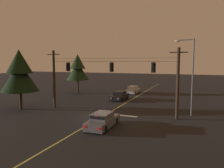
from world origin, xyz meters
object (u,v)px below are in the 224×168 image
(car_oncoming_trailing, at_px, (133,90))
(traffic_light_leftmost, at_px, (68,67))
(traffic_light_centre, at_px, (153,67))
(tree_verge_far, at_px, (20,73))
(car_waiting_near_lane, at_px, (103,121))
(traffic_light_left_inner, at_px, (111,67))
(tree_verge_near, at_px, (78,68))
(car_oncoming_lead, at_px, (120,96))
(street_lamp_corner, at_px, (190,70))

(car_oncoming_trailing, bearing_deg, traffic_light_leftmost, -103.47)
(traffic_light_centre, distance_m, tree_verge_far, 16.43)
(car_waiting_near_lane, height_order, car_oncoming_trailing, same)
(traffic_light_centre, xyz_separation_m, tree_verge_far, (-16.25, -2.31, -0.73))
(traffic_light_left_inner, xyz_separation_m, tree_verge_near, (-11.85, 12.45, -0.60))
(tree_verge_far, bearing_deg, car_waiting_near_lane, -13.80)
(traffic_light_leftmost, distance_m, traffic_light_left_inner, 5.86)
(tree_verge_near, xyz_separation_m, tree_verge_far, (0.43, -14.76, -0.14))
(car_oncoming_lead, relative_size, tree_verge_far, 0.59)
(tree_verge_far, bearing_deg, street_lamp_corner, 12.40)
(traffic_light_leftmost, xyz_separation_m, tree_verge_near, (-5.99, 12.45, -0.60))
(car_waiting_near_lane, relative_size, tree_verge_far, 0.57)
(car_oncoming_lead, bearing_deg, street_lamp_corner, -31.88)
(traffic_light_leftmost, distance_m, car_oncoming_trailing, 17.32)
(traffic_light_left_inner, height_order, car_waiting_near_lane, traffic_light_left_inner)
(car_oncoming_lead, relative_size, car_oncoming_trailing, 1.00)
(traffic_light_centre, height_order, tree_verge_near, tree_verge_near)
(car_oncoming_trailing, relative_size, street_lamp_corner, 0.52)
(car_oncoming_trailing, relative_size, tree_verge_far, 0.59)
(street_lamp_corner, bearing_deg, traffic_light_leftmost, -171.80)
(tree_verge_near, bearing_deg, car_waiting_near_lane, -53.64)
(traffic_light_leftmost, bearing_deg, traffic_light_centre, 0.00)
(street_lamp_corner, relative_size, tree_verge_near, 1.13)
(car_waiting_near_lane, xyz_separation_m, tree_verge_near, (-13.17, 17.89, 4.14))
(traffic_light_centre, relative_size, tree_verge_near, 0.16)
(car_waiting_near_lane, bearing_deg, car_oncoming_lead, 103.25)
(traffic_light_leftmost, bearing_deg, tree_verge_far, -157.44)
(car_oncoming_lead, bearing_deg, car_waiting_near_lane, -76.75)
(car_oncoming_trailing, bearing_deg, tree_verge_near, -159.23)
(traffic_light_left_inner, relative_size, car_waiting_near_lane, 0.28)
(traffic_light_left_inner, xyz_separation_m, car_oncoming_lead, (-1.98, 8.57, -4.74))
(car_oncoming_lead, xyz_separation_m, car_oncoming_trailing, (-0.00, 7.63, 0.00))
(car_waiting_near_lane, xyz_separation_m, car_oncoming_lead, (-3.30, 14.01, -0.00))
(traffic_light_centre, distance_m, car_waiting_near_lane, 8.02)
(street_lamp_corner, bearing_deg, car_waiting_near_lane, -133.66)
(traffic_light_left_inner, relative_size, tree_verge_near, 0.16)
(traffic_light_left_inner, xyz_separation_m, traffic_light_centre, (4.83, 0.00, 0.00))
(traffic_light_left_inner, distance_m, traffic_light_centre, 4.83)
(car_oncoming_trailing, distance_m, street_lamp_corner, 18.13)
(traffic_light_leftmost, relative_size, traffic_light_centre, 1.00)
(traffic_light_leftmost, distance_m, tree_verge_far, 6.06)
(traffic_light_leftmost, xyz_separation_m, car_oncoming_trailing, (3.88, 16.20, -4.74))
(tree_verge_near, bearing_deg, traffic_light_left_inner, -46.43)
(traffic_light_centre, distance_m, tree_verge_near, 20.82)
(traffic_light_centre, xyz_separation_m, car_oncoming_trailing, (-6.81, 16.20, -4.74))
(car_waiting_near_lane, relative_size, street_lamp_corner, 0.51)
(car_oncoming_lead, height_order, street_lamp_corner, street_lamp_corner)
(traffic_light_leftmost, xyz_separation_m, street_lamp_corner, (14.34, 2.07, -0.32))
(car_waiting_near_lane, height_order, tree_verge_far, tree_verge_far)
(street_lamp_corner, bearing_deg, car_oncoming_trailing, 126.52)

